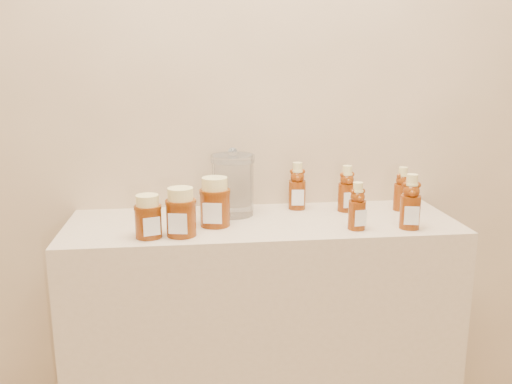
{
  "coord_description": "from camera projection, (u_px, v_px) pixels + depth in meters",
  "views": [
    {
      "loc": [
        -0.21,
        -0.05,
        1.38
      ],
      "look_at": [
        -0.02,
        1.52,
        1.0
      ],
      "focal_mm": 38.0,
      "sensor_mm": 36.0,
      "label": 1
    }
  ],
  "objects": [
    {
      "name": "bear_bottle_front_left",
      "position": [
        357.0,
        203.0,
        1.58
      ],
      "size": [
        0.06,
        0.06,
        0.16
      ],
      "primitive_type": null,
      "rotation": [
        0.0,
        0.0,
        0.15
      ],
      "color": "#5F2307",
      "rests_on": "display_table"
    },
    {
      "name": "glass_canister",
      "position": [
        233.0,
        182.0,
        1.72
      ],
      "size": [
        0.18,
        0.18,
        0.21
      ],
      "primitive_type": null,
      "rotation": [
        0.0,
        0.0,
        0.4
      ],
      "color": "white",
      "rests_on": "display_table"
    },
    {
      "name": "bear_bottle_back_left",
      "position": [
        297.0,
        183.0,
        1.8
      ],
      "size": [
        0.07,
        0.07,
        0.18
      ],
      "primitive_type": null,
      "rotation": [
        0.0,
        0.0,
        -0.1
      ],
      "color": "#5F2307",
      "rests_on": "display_table"
    },
    {
      "name": "bear_bottle_front_right",
      "position": [
        411.0,
        198.0,
        1.58
      ],
      "size": [
        0.08,
        0.08,
        0.18
      ],
      "primitive_type": null,
      "rotation": [
        0.0,
        0.0,
        -0.23
      ],
      "color": "#5F2307",
      "rests_on": "display_table"
    },
    {
      "name": "bear_bottle_back_mid",
      "position": [
        347.0,
        186.0,
        1.77
      ],
      "size": [
        0.06,
        0.06,
        0.17
      ],
      "primitive_type": null,
      "rotation": [
        0.0,
        0.0,
        0.1
      ],
      "color": "#5F2307",
      "rests_on": "display_table"
    },
    {
      "name": "display_table",
      "position": [
        262.0,
        352.0,
        1.78
      ],
      "size": [
        1.2,
        0.4,
        0.9
      ],
      "primitive_type": "cube",
      "color": "#C2AD8E",
      "rests_on": "ground"
    },
    {
      "name": "honey_jar_left",
      "position": [
        148.0,
        216.0,
        1.51
      ],
      "size": [
        0.1,
        0.1,
        0.12
      ],
      "primitive_type": null,
      "rotation": [
        0.0,
        0.0,
        0.31
      ],
      "color": "#5F2307",
      "rests_on": "display_table"
    },
    {
      "name": "honey_jar_front",
      "position": [
        181.0,
        212.0,
        1.52
      ],
      "size": [
        0.1,
        0.1,
        0.14
      ],
      "primitive_type": null,
      "rotation": [
        0.0,
        0.0,
        -0.21
      ],
      "color": "#5F2307",
      "rests_on": "display_table"
    },
    {
      "name": "bear_bottle_back_right",
      "position": [
        402.0,
        186.0,
        1.78
      ],
      "size": [
        0.07,
        0.07,
        0.16
      ],
      "primitive_type": null,
      "rotation": [
        0.0,
        0.0,
        0.33
      ],
      "color": "#5F2307",
      "rests_on": "display_table"
    },
    {
      "name": "wall_back",
      "position": [
        255.0,
        71.0,
        1.77
      ],
      "size": [
        3.5,
        0.02,
        2.7
      ],
      "primitive_type": "cube",
      "color": "tan",
      "rests_on": "ground"
    },
    {
      "name": "honey_jar_back",
      "position": [
        215.0,
        202.0,
        1.61
      ],
      "size": [
        0.11,
        0.11,
        0.15
      ],
      "primitive_type": null,
      "rotation": [
        0.0,
        0.0,
        -0.22
      ],
      "color": "#5F2307",
      "rests_on": "display_table"
    }
  ]
}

